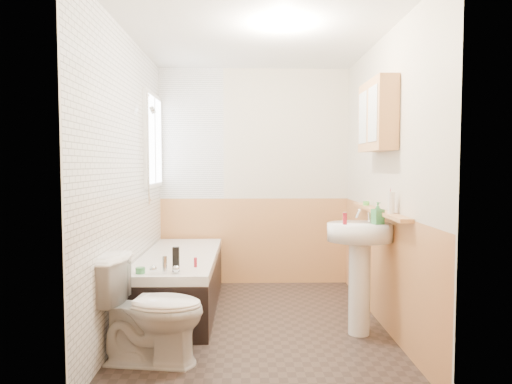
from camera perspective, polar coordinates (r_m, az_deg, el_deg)
floor at (r=4.15m, az=0.05°, el=-16.17°), size 2.80×2.80×0.00m
ceiling at (r=4.07m, az=0.05°, el=19.22°), size 2.80×2.80×0.00m
wall_back at (r=5.32m, az=-0.28°, el=1.88°), size 2.20×0.02×2.50m
wall_front at (r=2.51m, az=0.75°, el=0.16°), size 2.20×0.02×2.50m
wall_left at (r=4.05m, az=-15.87°, el=1.27°), size 0.02×2.80×2.50m
wall_right at (r=4.09m, az=15.78°, el=1.29°), size 0.02×2.80×2.50m
wainscot_right at (r=4.18m, az=15.32°, el=-9.03°), size 0.01×2.80×1.00m
wainscot_front at (r=2.68m, az=0.72°, el=-16.05°), size 2.20×0.01×1.00m
wainscot_back at (r=5.38m, az=-0.28°, el=-6.14°), size 2.20×0.01×1.00m
tile_cladding_left at (r=4.04m, az=-15.57°, el=1.27°), size 0.01×2.80×2.50m
tile_return_back at (r=5.35m, az=-8.13°, el=7.21°), size 0.75×0.01×1.50m
window at (r=4.97m, az=-12.63°, el=6.31°), size 0.03×0.79×0.99m
bathtub at (r=4.54m, az=-9.50°, el=-10.83°), size 0.70×1.79×0.68m
shower_riser at (r=4.61m, az=-13.20°, el=6.61°), size 0.10×0.07×1.11m
toilet at (r=3.39m, az=-13.04°, el=-14.15°), size 0.82×0.53×0.75m
sink at (r=3.85m, az=12.84°, el=-7.72°), size 0.54×0.43×1.03m
pine_shelf at (r=4.02m, az=15.05°, el=-2.32°), size 0.10×1.40×0.03m
medicine_cabinet at (r=4.01m, az=14.88°, el=9.17°), size 0.17×0.65×0.59m
foam_can at (r=3.69m, az=16.54°, el=-1.28°), size 0.07×0.07×0.17m
green_bottle at (r=3.72m, az=16.43°, el=-0.99°), size 0.05×0.05×0.21m
black_jar at (r=4.40m, az=13.62°, el=-1.37°), size 0.07×0.07×0.04m
soap_bottle at (r=3.78m, az=14.96°, el=-3.29°), size 0.13×0.19×0.08m
clear_bottle at (r=3.70m, az=11.05°, el=-3.29°), size 0.04×0.04×0.09m
blue_gel at (r=3.76m, az=-9.97°, el=-8.27°), size 0.06×0.04×0.20m
cream_jar at (r=3.76m, az=-14.26°, el=-9.48°), size 0.09×0.09×0.05m
orange_bottle at (r=3.90m, az=-7.58°, el=-8.71°), size 0.03×0.03×0.08m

